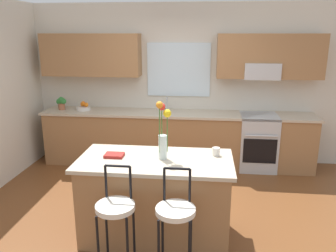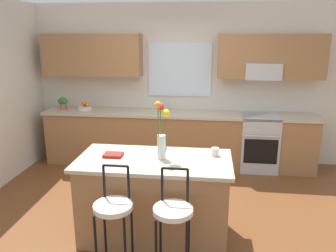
{
  "view_description": "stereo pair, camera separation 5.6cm",
  "coord_description": "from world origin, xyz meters",
  "px_view_note": "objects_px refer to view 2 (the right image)",
  "views": [
    {
      "loc": [
        0.46,
        -3.8,
        2.21
      ],
      "look_at": [
        -0.02,
        0.55,
        1.0
      ],
      "focal_mm": 36.1,
      "sensor_mm": 36.0,
      "label": 1
    },
    {
      "loc": [
        0.52,
        -3.79,
        2.21
      ],
      "look_at": [
        -0.02,
        0.55,
        1.0
      ],
      "focal_mm": 36.1,
      "sensor_mm": 36.0,
      "label": 2
    }
  ],
  "objects_px": {
    "bar_stool_near": "(113,211)",
    "potted_plant_small": "(63,102)",
    "cookbook": "(113,155)",
    "oven_range": "(258,142)",
    "mug_ceramic": "(215,152)",
    "flower_vase": "(162,132)",
    "bar_stool_middle": "(173,215)",
    "fruit_bowl_oranges": "(85,107)",
    "kitchen_island": "(154,198)"
  },
  "relations": [
    {
      "from": "bar_stool_near",
      "to": "potted_plant_small",
      "type": "xyz_separation_m",
      "value": [
        -1.69,
        2.81,
        0.41
      ]
    },
    {
      "from": "cookbook",
      "to": "potted_plant_small",
      "type": "distance_m",
      "value": 2.64
    },
    {
      "from": "bar_stool_near",
      "to": "cookbook",
      "type": "distance_m",
      "value": 0.73
    },
    {
      "from": "oven_range",
      "to": "mug_ceramic",
      "type": "distance_m",
      "value": 2.18
    },
    {
      "from": "bar_stool_near",
      "to": "flower_vase",
      "type": "height_order",
      "value": "flower_vase"
    },
    {
      "from": "flower_vase",
      "to": "mug_ceramic",
      "type": "relative_size",
      "value": 6.96
    },
    {
      "from": "potted_plant_small",
      "to": "bar_stool_middle",
      "type": "bearing_deg",
      "value": -51.38
    },
    {
      "from": "potted_plant_small",
      "to": "fruit_bowl_oranges",
      "type": "bearing_deg",
      "value": 0.7
    },
    {
      "from": "kitchen_island",
      "to": "bar_stool_middle",
      "type": "xyz_separation_m",
      "value": [
        0.27,
        -0.63,
        0.17
      ]
    },
    {
      "from": "bar_stool_middle",
      "to": "potted_plant_small",
      "type": "xyz_separation_m",
      "value": [
        -2.24,
        2.81,
        0.41
      ]
    },
    {
      "from": "mug_ceramic",
      "to": "cookbook",
      "type": "distance_m",
      "value": 1.1
    },
    {
      "from": "oven_range",
      "to": "cookbook",
      "type": "relative_size",
      "value": 4.6
    },
    {
      "from": "fruit_bowl_oranges",
      "to": "kitchen_island",
      "type": "bearing_deg",
      "value": -54.2
    },
    {
      "from": "oven_range",
      "to": "potted_plant_small",
      "type": "distance_m",
      "value": 3.41
    },
    {
      "from": "oven_range",
      "to": "kitchen_island",
      "type": "height_order",
      "value": "same"
    },
    {
      "from": "fruit_bowl_oranges",
      "to": "oven_range",
      "type": "bearing_deg",
      "value": -0.57
    },
    {
      "from": "flower_vase",
      "to": "mug_ceramic",
      "type": "distance_m",
      "value": 0.63
    },
    {
      "from": "kitchen_island",
      "to": "fruit_bowl_oranges",
      "type": "bearing_deg",
      "value": 125.8
    },
    {
      "from": "fruit_bowl_oranges",
      "to": "potted_plant_small",
      "type": "height_order",
      "value": "potted_plant_small"
    },
    {
      "from": "oven_range",
      "to": "bar_stool_middle",
      "type": "height_order",
      "value": "bar_stool_middle"
    },
    {
      "from": "flower_vase",
      "to": "potted_plant_small",
      "type": "bearing_deg",
      "value": 133.46
    },
    {
      "from": "kitchen_island",
      "to": "flower_vase",
      "type": "bearing_deg",
      "value": 12.0
    },
    {
      "from": "flower_vase",
      "to": "cookbook",
      "type": "bearing_deg",
      "value": 179.7
    },
    {
      "from": "oven_range",
      "to": "kitchen_island",
      "type": "relative_size",
      "value": 0.56
    },
    {
      "from": "fruit_bowl_oranges",
      "to": "flower_vase",
      "type": "bearing_deg",
      "value": -52.59
    },
    {
      "from": "cookbook",
      "to": "oven_range",
      "type": "bearing_deg",
      "value": 49.19
    },
    {
      "from": "flower_vase",
      "to": "cookbook",
      "type": "distance_m",
      "value": 0.6
    },
    {
      "from": "bar_stool_near",
      "to": "fruit_bowl_oranges",
      "type": "xyz_separation_m",
      "value": [
        -1.3,
        2.81,
        0.33
      ]
    },
    {
      "from": "fruit_bowl_oranges",
      "to": "bar_stool_near",
      "type": "bearing_deg",
      "value": -65.18
    },
    {
      "from": "mug_ceramic",
      "to": "fruit_bowl_oranges",
      "type": "relative_size",
      "value": 0.37
    },
    {
      "from": "kitchen_island",
      "to": "cookbook",
      "type": "distance_m",
      "value": 0.65
    },
    {
      "from": "bar_stool_near",
      "to": "potted_plant_small",
      "type": "bearing_deg",
      "value": 121.09
    },
    {
      "from": "bar_stool_middle",
      "to": "cookbook",
      "type": "height_order",
      "value": "bar_stool_middle"
    },
    {
      "from": "bar_stool_middle",
      "to": "mug_ceramic",
      "type": "bearing_deg",
      "value": 65.41
    },
    {
      "from": "kitchen_island",
      "to": "bar_stool_middle",
      "type": "bearing_deg",
      "value": -66.31
    },
    {
      "from": "mug_ceramic",
      "to": "cookbook",
      "type": "xyz_separation_m",
      "value": [
        -1.09,
        -0.16,
        -0.03
      ]
    },
    {
      "from": "bar_stool_near",
      "to": "flower_vase",
      "type": "relative_size",
      "value": 1.66
    },
    {
      "from": "bar_stool_middle",
      "to": "oven_range",
      "type": "bearing_deg",
      "value": 68.1
    },
    {
      "from": "bar_stool_middle",
      "to": "flower_vase",
      "type": "relative_size",
      "value": 1.66
    },
    {
      "from": "oven_range",
      "to": "flower_vase",
      "type": "height_order",
      "value": "flower_vase"
    },
    {
      "from": "bar_stool_middle",
      "to": "kitchen_island",
      "type": "bearing_deg",
      "value": 113.69
    },
    {
      "from": "kitchen_island",
      "to": "flower_vase",
      "type": "distance_m",
      "value": 0.76
    },
    {
      "from": "bar_stool_near",
      "to": "mug_ceramic",
      "type": "height_order",
      "value": "bar_stool_near"
    },
    {
      "from": "oven_range",
      "to": "potted_plant_small",
      "type": "relative_size",
      "value": 4.11
    },
    {
      "from": "oven_range",
      "to": "cookbook",
      "type": "xyz_separation_m",
      "value": [
        -1.84,
        -2.13,
        0.48
      ]
    },
    {
      "from": "cookbook",
      "to": "mug_ceramic",
      "type": "bearing_deg",
      "value": 8.11
    },
    {
      "from": "kitchen_island",
      "to": "flower_vase",
      "type": "height_order",
      "value": "flower_vase"
    },
    {
      "from": "bar_stool_middle",
      "to": "flower_vase",
      "type": "bearing_deg",
      "value": 106.68
    },
    {
      "from": "flower_vase",
      "to": "fruit_bowl_oranges",
      "type": "xyz_separation_m",
      "value": [
        -1.66,
        2.17,
        -0.25
      ]
    },
    {
      "from": "flower_vase",
      "to": "kitchen_island",
      "type": "bearing_deg",
      "value": -168.0
    }
  ]
}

